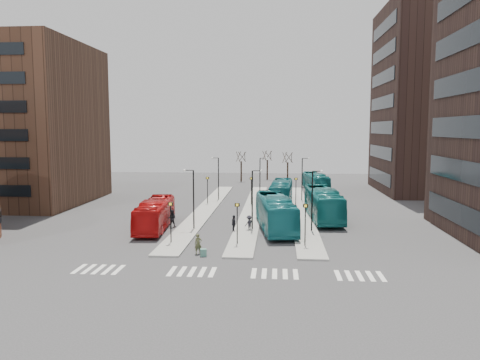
# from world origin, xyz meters

# --- Properties ---
(ground) EXTENTS (160.00, 160.00, 0.00)m
(ground) POSITION_xyz_m (0.00, 0.00, 0.00)
(ground) COLOR #303033
(ground) RESTS_ON ground
(island_left) EXTENTS (2.50, 45.00, 0.15)m
(island_left) POSITION_xyz_m (-4.00, 30.00, 0.07)
(island_left) COLOR gray
(island_left) RESTS_ON ground
(island_mid) EXTENTS (2.50, 45.00, 0.15)m
(island_mid) POSITION_xyz_m (2.00, 30.00, 0.07)
(island_mid) COLOR gray
(island_mid) RESTS_ON ground
(island_right) EXTENTS (2.50, 45.00, 0.15)m
(island_right) POSITION_xyz_m (8.00, 30.00, 0.07)
(island_right) COLOR gray
(island_right) RESTS_ON ground
(suitcase) EXTENTS (0.58, 0.52, 0.61)m
(suitcase) POSITION_xyz_m (-0.83, 8.14, 0.31)
(suitcase) COLOR #1B3798
(suitcase) RESTS_ON ground
(red_bus) EXTENTS (3.44, 11.15, 3.06)m
(red_bus) POSITION_xyz_m (-7.50, 18.16, 1.53)
(red_bus) COLOR #B50D0E
(red_bus) RESTS_ON ground
(teal_bus_a) EXTENTS (4.64, 12.81, 3.49)m
(teal_bus_a) POSITION_xyz_m (4.95, 18.89, 1.74)
(teal_bus_a) COLOR #166A71
(teal_bus_a) RESTS_ON ground
(teal_bus_b) EXTENTS (3.40, 11.61, 3.19)m
(teal_bus_b) POSITION_xyz_m (5.64, 35.70, 1.60)
(teal_bus_b) COLOR #15656D
(teal_bus_b) RESTS_ON ground
(teal_bus_c) EXTENTS (3.65, 12.90, 3.56)m
(teal_bus_c) POSITION_xyz_m (10.39, 24.86, 1.78)
(teal_bus_c) COLOR #15696A
(teal_bus_c) RESTS_ON ground
(teal_bus_d) EXTENTS (3.99, 10.92, 2.97)m
(teal_bus_d) POSITION_xyz_m (11.47, 49.39, 1.49)
(teal_bus_d) COLOR #166E71
(teal_bus_d) RESTS_ON ground
(traveller) EXTENTS (0.73, 0.62, 1.70)m
(traveller) POSITION_xyz_m (-1.37, 8.82, 0.85)
(traveller) COLOR #4A4D2E
(traveller) RESTS_ON ground
(commuter_a) EXTENTS (0.94, 0.75, 1.87)m
(commuter_a) POSITION_xyz_m (-5.94, 19.12, 0.93)
(commuter_a) COLOR black
(commuter_a) RESTS_ON ground
(commuter_b) EXTENTS (0.78, 1.09, 1.72)m
(commuter_b) POSITION_xyz_m (0.80, 17.35, 0.86)
(commuter_b) COLOR black
(commuter_b) RESTS_ON ground
(commuter_c) EXTENTS (1.14, 1.14, 1.58)m
(commuter_c) POSITION_xyz_m (2.29, 18.02, 0.79)
(commuter_c) COLOR black
(commuter_c) RESTS_ON ground
(crosswalk_stripes) EXTENTS (22.35, 2.40, 0.01)m
(crosswalk_stripes) POSITION_xyz_m (1.75, 4.00, 0.01)
(crosswalk_stripes) COLOR silver
(crosswalk_stripes) RESTS_ON ground
(tower_far) EXTENTS (20.12, 20.00, 30.00)m
(tower_far) POSITION_xyz_m (31.98, 50.00, 15.00)
(tower_far) COLOR #30201B
(tower_far) RESTS_ON ground
(sign_poles) EXTENTS (12.45, 22.12, 3.65)m
(sign_poles) POSITION_xyz_m (1.60, 23.00, 2.41)
(sign_poles) COLOR black
(sign_poles) RESTS_ON ground
(lamp_posts) EXTENTS (14.04, 20.24, 6.12)m
(lamp_posts) POSITION_xyz_m (2.64, 28.00, 3.58)
(lamp_posts) COLOR black
(lamp_posts) RESTS_ON ground
(bare_trees) EXTENTS (10.97, 8.14, 5.90)m
(bare_trees) POSITION_xyz_m (2.67, 62.67, 2.72)
(bare_trees) COLOR black
(bare_trees) RESTS_ON ground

